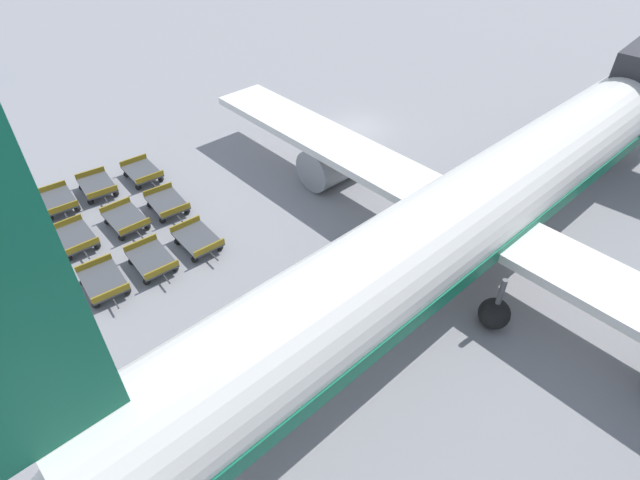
% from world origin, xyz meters
% --- Properties ---
extents(ground_plane, '(500.00, 500.00, 0.00)m').
position_xyz_m(ground_plane, '(0.00, 0.00, 0.00)').
color(ground_plane, gray).
extents(airplane, '(38.33, 45.63, 14.72)m').
position_xyz_m(airplane, '(13.72, -6.04, 3.54)').
color(airplane, white).
rests_on(airplane, ground_plane).
extents(baggage_dolly_row_near_col_a, '(3.39, 2.07, 0.92)m').
position_xyz_m(baggage_dolly_row_near_col_a, '(-5.43, -19.50, 0.48)').
color(baggage_dolly_row_near_col_a, '#424449').
rests_on(baggage_dolly_row_near_col_a, ground_plane).
extents(baggage_dolly_row_near_col_b, '(3.36, 1.98, 0.92)m').
position_xyz_m(baggage_dolly_row_near_col_b, '(-1.54, -20.24, 0.48)').
color(baggage_dolly_row_near_col_b, '#424449').
rests_on(baggage_dolly_row_near_col_b, ground_plane).
extents(baggage_dolly_row_near_col_c, '(3.39, 2.08, 0.92)m').
position_xyz_m(baggage_dolly_row_near_col_c, '(2.53, -20.69, 0.48)').
color(baggage_dolly_row_near_col_c, '#424449').
rests_on(baggage_dolly_row_near_col_c, ground_plane).
extents(baggage_dolly_row_mid_a_col_a, '(3.40, 2.13, 0.92)m').
position_xyz_m(baggage_dolly_row_mid_a_col_a, '(-5.32, -17.19, 0.48)').
color(baggage_dolly_row_mid_a_col_a, '#424449').
rests_on(baggage_dolly_row_mid_a_col_a, ground_plane).
extents(baggage_dolly_row_mid_a_col_b, '(3.35, 1.94, 0.92)m').
position_xyz_m(baggage_dolly_row_mid_a_col_b, '(-1.14, -17.58, 0.48)').
color(baggage_dolly_row_mid_a_col_b, '#424449').
rests_on(baggage_dolly_row_mid_a_col_b, ground_plane).
extents(baggage_dolly_row_mid_a_col_c, '(3.37, 2.02, 0.92)m').
position_xyz_m(baggage_dolly_row_mid_a_col_c, '(2.78, -18.29, 0.48)').
color(baggage_dolly_row_mid_a_col_c, '#424449').
rests_on(baggage_dolly_row_mid_a_col_c, ground_plane).
extents(baggage_dolly_row_mid_b_col_a, '(3.37, 2.01, 0.92)m').
position_xyz_m(baggage_dolly_row_mid_b_col_a, '(-4.81, -14.52, 0.48)').
color(baggage_dolly_row_mid_b_col_a, '#424449').
rests_on(baggage_dolly_row_mid_b_col_a, ground_plane).
extents(baggage_dolly_row_mid_b_col_b, '(3.39, 2.09, 0.92)m').
position_xyz_m(baggage_dolly_row_mid_b_col_b, '(-0.85, -15.19, 0.48)').
color(baggage_dolly_row_mid_b_col_b, '#424449').
rests_on(baggage_dolly_row_mid_b_col_b, ground_plane).
extents(baggage_dolly_row_mid_b_col_c, '(3.36, 1.97, 0.92)m').
position_xyz_m(baggage_dolly_row_mid_b_col_c, '(3.05, -15.79, 0.48)').
color(baggage_dolly_row_mid_b_col_c, '#424449').
rests_on(baggage_dolly_row_mid_b_col_c, ground_plane).
extents(stand_guidance_stripe, '(1.42, 27.58, 0.01)m').
position_xyz_m(stand_guidance_stripe, '(13.75, -15.70, 0.00)').
color(stand_guidance_stripe, yellow).
rests_on(stand_guidance_stripe, ground_plane).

